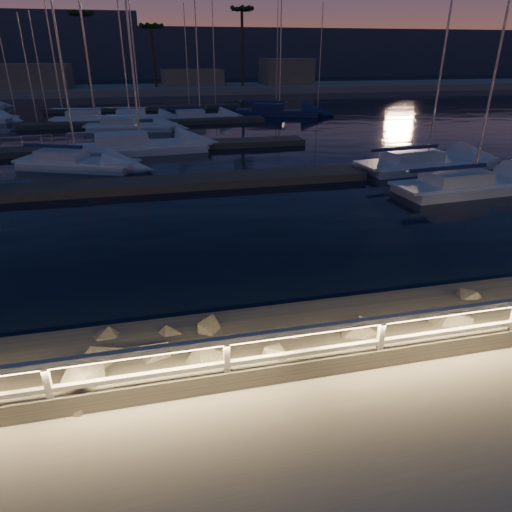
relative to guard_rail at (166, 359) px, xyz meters
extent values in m
plane|color=#9D978E|center=(0.07, 0.00, -0.77)|extent=(400.00, 400.00, 0.00)
cube|color=slate|center=(0.07, 1.50, -1.07)|extent=(240.00, 3.45, 1.29)
plane|color=black|center=(0.07, 80.00, -1.37)|extent=(320.00, 320.00, 0.00)
plane|color=black|center=(0.07, 0.00, -1.97)|extent=(400.00, 400.00, 0.00)
cube|color=silver|center=(-1.93, 0.00, -0.27)|extent=(0.11, 0.11, 1.00)
cube|color=silver|center=(1.07, 0.00, -0.27)|extent=(0.11, 0.11, 1.00)
cube|color=silver|center=(4.07, 0.00, -0.27)|extent=(0.11, 0.11, 1.00)
cube|color=silver|center=(0.07, 0.00, 0.23)|extent=(44.00, 0.12, 0.12)
cube|color=silver|center=(0.07, 0.00, -0.27)|extent=(44.00, 0.09, 0.09)
cube|color=#ECB46A|center=(0.07, -0.02, 0.15)|extent=(44.00, 0.04, 0.03)
sphere|color=slate|center=(6.21, 0.74, -0.83)|extent=(1.03, 1.03, 1.03)
sphere|color=slate|center=(-2.63, 1.35, -0.96)|extent=(1.01, 1.01, 1.01)
cube|color=#5C524C|center=(0.07, 16.00, -1.17)|extent=(22.00, 2.00, 0.40)
cube|color=#5C524C|center=(0.07, 26.00, -1.17)|extent=(22.00, 2.00, 0.40)
cube|color=#5C524C|center=(0.07, 38.00, -1.17)|extent=(22.00, 2.00, 0.40)
cube|color=#5C524C|center=(0.07, 50.00, -1.17)|extent=(22.00, 2.00, 0.40)
cube|color=#9D978E|center=(0.07, 74.00, -0.97)|extent=(160.00, 14.00, 1.20)
cube|color=gray|center=(-17.93, 74.00, 1.03)|extent=(14.00, 8.00, 4.00)
cube|color=gray|center=(8.07, 75.00, 0.53)|extent=(10.00, 6.00, 3.00)
cube|color=gray|center=(24.07, 74.00, 1.33)|extent=(8.00, 7.00, 4.60)
cylinder|color=#4C3823|center=(-7.93, 72.00, 4.88)|extent=(0.44, 0.44, 10.50)
cylinder|color=#4C3823|center=(2.07, 73.00, 4.13)|extent=(0.44, 0.44, 9.00)
cylinder|color=#4C3823|center=(16.07, 72.00, 5.38)|extent=(0.44, 0.44, 11.50)
cube|color=#374055|center=(0.07, 130.00, 3.23)|extent=(220.00, 30.00, 14.00)
cube|color=white|center=(-0.49, 25.13, -1.22)|extent=(8.77, 3.63, 0.62)
cube|color=white|center=(-0.49, 25.13, -0.83)|extent=(9.43, 3.27, 0.17)
cube|color=white|center=(-1.67, 25.02, -0.44)|extent=(3.50, 2.44, 0.73)
cylinder|color=#BABABF|center=(-0.49, 25.13, 6.69)|extent=(0.13, 0.13, 14.82)
cylinder|color=#BABABF|center=(-2.26, 24.97, 0.12)|extent=(5.32, 0.59, 0.09)
cube|color=white|center=(15.17, 12.00, -1.22)|extent=(7.66, 3.04, 0.50)
cube|color=white|center=(15.17, 12.00, -0.90)|extent=(8.26, 2.71, 0.14)
cube|color=white|center=(14.14, 11.92, -0.58)|extent=(3.05, 2.08, 0.59)
cylinder|color=#BABABF|center=(15.17, 12.00, 5.70)|extent=(0.11, 0.11, 13.02)
cylinder|color=#BABABF|center=(13.62, 11.89, -0.13)|extent=(4.68, 0.42, 0.07)
cube|color=white|center=(-4.05, 21.14, -1.22)|extent=(6.89, 4.59, 0.51)
cube|color=white|center=(-4.05, 21.14, -0.90)|extent=(7.26, 4.51, 0.14)
cube|color=white|center=(-4.88, 21.50, -0.57)|extent=(2.99, 2.51, 0.60)
cylinder|color=#BABABF|center=(-4.05, 21.14, 4.88)|extent=(0.11, 0.11, 11.38)
cylinder|color=#BABABF|center=(-5.30, 21.68, -0.11)|extent=(3.79, 1.68, 0.07)
cube|color=white|center=(-1.28, 34.85, -1.22)|extent=(7.36, 3.60, 0.51)
cube|color=white|center=(-1.28, 34.85, -0.90)|extent=(7.88, 3.36, 0.14)
cube|color=white|center=(-2.25, 35.03, -0.58)|extent=(3.02, 2.24, 0.60)
cylinder|color=#BABABF|center=(-1.28, 34.85, 5.31)|extent=(0.11, 0.11, 12.24)
cylinder|color=#BABABF|center=(-2.73, 35.11, -0.12)|extent=(4.35, 0.88, 0.07)
cube|color=white|center=(15.59, 16.64, -1.22)|extent=(8.05, 3.44, 0.52)
cube|color=white|center=(15.59, 16.64, -0.89)|extent=(8.66, 3.12, 0.14)
cube|color=white|center=(14.51, 16.52, -0.56)|extent=(3.23, 2.27, 0.62)
cylinder|color=#BABABF|center=(15.59, 16.64, 5.99)|extent=(0.11, 0.11, 13.57)
cylinder|color=#BABABF|center=(13.97, 16.46, -0.08)|extent=(4.86, 0.61, 0.08)
cube|color=white|center=(-4.60, 39.72, -1.22)|extent=(7.51, 3.28, 0.57)
cube|color=white|center=(-4.60, 39.72, -0.86)|extent=(8.07, 3.00, 0.15)
cube|color=white|center=(-5.60, 39.84, -0.50)|extent=(3.03, 2.15, 0.67)
cylinder|color=#BABABF|center=(-4.60, 39.72, 5.55)|extent=(0.12, 0.12, 12.63)
cylinder|color=#BABABF|center=(-6.10, 39.90, 0.01)|extent=(4.52, 0.63, 0.08)
cube|color=white|center=(5.19, 39.52, -1.22)|extent=(6.88, 2.52, 0.49)
cube|color=white|center=(5.19, 39.52, -0.91)|extent=(7.43, 2.20, 0.13)
cube|color=white|center=(4.25, 39.48, -0.60)|extent=(2.71, 1.80, 0.58)
cylinder|color=#BABABF|center=(5.19, 39.52, 5.08)|extent=(0.11, 0.11, 11.80)
cylinder|color=#BABABF|center=(3.78, 39.46, -0.16)|extent=(4.25, 0.23, 0.07)
cube|color=navy|center=(13.85, 41.78, -1.22)|extent=(8.72, 5.84, 0.56)
cube|color=navy|center=(13.85, 41.78, -0.87)|extent=(9.18, 5.74, 0.15)
cube|color=navy|center=(12.79, 42.24, -0.52)|extent=(3.79, 3.19, 0.66)
cylinder|color=#BABABF|center=(13.85, 41.78, 6.44)|extent=(0.12, 0.12, 14.41)
cylinder|color=#BABABF|center=(12.26, 42.47, -0.01)|extent=(4.79, 2.14, 0.08)
cube|color=white|center=(-0.48, 40.62, -1.22)|extent=(6.73, 3.42, 0.50)
cube|color=white|center=(-0.48, 40.62, -0.91)|extent=(7.19, 3.21, 0.14)
cube|color=white|center=(-1.36, 40.80, -0.59)|extent=(2.78, 2.09, 0.59)
cylinder|color=#BABABF|center=(-0.48, 40.62, 4.77)|extent=(0.11, 0.11, 11.16)
cylinder|color=#BABABF|center=(-1.79, 40.90, -0.13)|extent=(3.95, 0.89, 0.07)
camera|label=1|loc=(0.07, -6.62, 4.85)|focal=32.00mm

